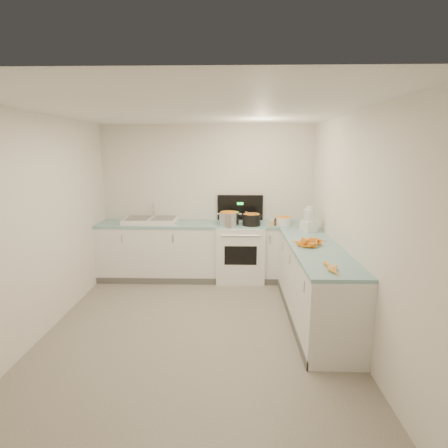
{
  "coord_description": "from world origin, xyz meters",
  "views": [
    {
      "loc": [
        0.42,
        -3.82,
        2.1
      ],
      "look_at": [
        0.3,
        1.1,
        1.05
      ],
      "focal_mm": 28.0,
      "sensor_mm": 36.0,
      "label": 1
    }
  ],
  "objects_px": {
    "extract_bottle": "(275,222)",
    "spice_jar": "(272,224)",
    "food_processor": "(309,221)",
    "steel_pot": "(229,219)",
    "mixing_bowl": "(283,221)",
    "sink": "(151,220)",
    "stove": "(240,251)",
    "black_pot": "(251,220)"
  },
  "relations": [
    {
      "from": "mixing_bowl",
      "to": "extract_bottle",
      "type": "relative_size",
      "value": 2.85
    },
    {
      "from": "sink",
      "to": "black_pot",
      "type": "bearing_deg",
      "value": -5.92
    },
    {
      "from": "stove",
      "to": "spice_jar",
      "type": "distance_m",
      "value": 0.74
    },
    {
      "from": "black_pot",
      "to": "steel_pot",
      "type": "bearing_deg",
      "value": 179.02
    },
    {
      "from": "black_pot",
      "to": "mixing_bowl",
      "type": "relative_size",
      "value": 1.04
    },
    {
      "from": "stove",
      "to": "sink",
      "type": "relative_size",
      "value": 1.58
    },
    {
      "from": "mixing_bowl",
      "to": "extract_bottle",
      "type": "bearing_deg",
      "value": -155.36
    },
    {
      "from": "extract_bottle",
      "to": "stove",
      "type": "bearing_deg",
      "value": 163.83
    },
    {
      "from": "steel_pot",
      "to": "food_processor",
      "type": "height_order",
      "value": "food_processor"
    },
    {
      "from": "stove",
      "to": "food_processor",
      "type": "bearing_deg",
      "value": -28.48
    },
    {
      "from": "sink",
      "to": "stove",
      "type": "bearing_deg",
      "value": -0.62
    },
    {
      "from": "sink",
      "to": "extract_bottle",
      "type": "xyz_separation_m",
      "value": [
        1.99,
        -0.17,
        0.01
      ]
    },
    {
      "from": "extract_bottle",
      "to": "spice_jar",
      "type": "bearing_deg",
      "value": -127.98
    },
    {
      "from": "sink",
      "to": "extract_bottle",
      "type": "distance_m",
      "value": 2.0
    },
    {
      "from": "steel_pot",
      "to": "spice_jar",
      "type": "bearing_deg",
      "value": -8.36
    },
    {
      "from": "sink",
      "to": "extract_bottle",
      "type": "relative_size",
      "value": 9.14
    },
    {
      "from": "food_processor",
      "to": "mixing_bowl",
      "type": "bearing_deg",
      "value": 125.13
    },
    {
      "from": "extract_bottle",
      "to": "spice_jar",
      "type": "distance_m",
      "value": 0.11
    },
    {
      "from": "mixing_bowl",
      "to": "spice_jar",
      "type": "bearing_deg",
      "value": -143.76
    },
    {
      "from": "spice_jar",
      "to": "sink",
      "type": "bearing_deg",
      "value": 172.37
    },
    {
      "from": "stove",
      "to": "extract_bottle",
      "type": "bearing_deg",
      "value": -16.17
    },
    {
      "from": "stove",
      "to": "steel_pot",
      "type": "relative_size",
      "value": 4.39
    },
    {
      "from": "mixing_bowl",
      "to": "stove",
      "type": "bearing_deg",
      "value": 171.91
    },
    {
      "from": "sink",
      "to": "black_pot",
      "type": "xyz_separation_m",
      "value": [
        1.62,
        -0.17,
        0.04
      ]
    },
    {
      "from": "mixing_bowl",
      "to": "spice_jar",
      "type": "distance_m",
      "value": 0.25
    },
    {
      "from": "steel_pot",
      "to": "mixing_bowl",
      "type": "relative_size",
      "value": 1.16
    },
    {
      "from": "steel_pot",
      "to": "food_processor",
      "type": "xyz_separation_m",
      "value": [
        1.16,
        -0.39,
        0.06
      ]
    },
    {
      "from": "sink",
      "to": "steel_pot",
      "type": "xyz_separation_m",
      "value": [
        1.27,
        -0.16,
        0.06
      ]
    },
    {
      "from": "extract_bottle",
      "to": "food_processor",
      "type": "distance_m",
      "value": 0.59
    },
    {
      "from": "steel_pot",
      "to": "black_pot",
      "type": "xyz_separation_m",
      "value": [
        0.35,
        -0.01,
        -0.01
      ]
    },
    {
      "from": "food_processor",
      "to": "spice_jar",
      "type": "bearing_deg",
      "value": 150.23
    },
    {
      "from": "spice_jar",
      "to": "mixing_bowl",
      "type": "bearing_deg",
      "value": 36.24
    },
    {
      "from": "steel_pot",
      "to": "mixing_bowl",
      "type": "bearing_deg",
      "value": 3.38
    },
    {
      "from": "steel_pot",
      "to": "stove",
      "type": "bearing_deg",
      "value": 39.19
    },
    {
      "from": "food_processor",
      "to": "extract_bottle",
      "type": "bearing_deg",
      "value": 139.55
    },
    {
      "from": "black_pot",
      "to": "food_processor",
      "type": "xyz_separation_m",
      "value": [
        0.81,
        -0.38,
        0.07
      ]
    },
    {
      "from": "steel_pot",
      "to": "mixing_bowl",
      "type": "xyz_separation_m",
      "value": [
        0.85,
        0.05,
        -0.03
      ]
    },
    {
      "from": "sink",
      "to": "extract_bottle",
      "type": "height_order",
      "value": "sink"
    },
    {
      "from": "mixing_bowl",
      "to": "sink",
      "type": "bearing_deg",
      "value": 177.0
    },
    {
      "from": "extract_bottle",
      "to": "mixing_bowl",
      "type": "bearing_deg",
      "value": 24.64
    },
    {
      "from": "mixing_bowl",
      "to": "spice_jar",
      "type": "xyz_separation_m",
      "value": [
        -0.2,
        -0.15,
        -0.02
      ]
    },
    {
      "from": "extract_bottle",
      "to": "spice_jar",
      "type": "height_order",
      "value": "extract_bottle"
    }
  ]
}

